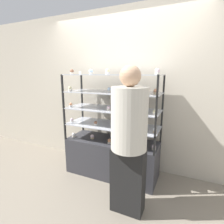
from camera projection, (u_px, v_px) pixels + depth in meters
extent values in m
plane|color=gray|center=(112.00, 173.00, 2.83)|extent=(20.00, 20.00, 0.00)
cube|color=beige|center=(122.00, 91.00, 2.92)|extent=(8.00, 0.05, 2.60)
cube|color=#333338|center=(112.00, 157.00, 2.77)|extent=(1.42, 0.53, 0.57)
cube|color=black|center=(83.00, 123.00, 3.19)|extent=(0.02, 0.02, 0.25)
cube|color=black|center=(161.00, 134.00, 2.63)|extent=(0.02, 0.02, 0.25)
cube|color=black|center=(65.00, 131.00, 2.74)|extent=(0.02, 0.02, 0.25)
cube|color=black|center=(154.00, 146.00, 2.18)|extent=(0.02, 0.02, 0.25)
cube|color=#B7BCC6|center=(112.00, 125.00, 2.66)|extent=(1.42, 0.53, 0.01)
cube|color=black|center=(82.00, 110.00, 3.13)|extent=(0.02, 0.02, 0.25)
cube|color=black|center=(162.00, 118.00, 2.58)|extent=(0.02, 0.02, 0.25)
cube|color=black|center=(64.00, 116.00, 2.69)|extent=(0.02, 0.02, 0.25)
cube|color=black|center=(155.00, 127.00, 2.13)|extent=(0.02, 0.02, 0.25)
cube|color=#B7BCC6|center=(112.00, 109.00, 2.61)|extent=(1.42, 0.53, 0.01)
cube|color=black|center=(82.00, 96.00, 3.08)|extent=(0.02, 0.02, 0.25)
cube|color=black|center=(163.00, 101.00, 2.52)|extent=(0.02, 0.02, 0.25)
cube|color=black|center=(63.00, 100.00, 2.63)|extent=(0.02, 0.02, 0.25)
cube|color=black|center=(157.00, 107.00, 2.07)|extent=(0.02, 0.02, 0.25)
cube|color=#B7BCC6|center=(112.00, 92.00, 2.55)|extent=(1.42, 0.53, 0.01)
cube|color=black|center=(81.00, 82.00, 3.02)|extent=(0.02, 0.02, 0.25)
cube|color=black|center=(164.00, 83.00, 2.47)|extent=(0.02, 0.02, 0.25)
cube|color=black|center=(62.00, 83.00, 2.58)|extent=(0.02, 0.02, 0.25)
cube|color=black|center=(158.00, 86.00, 2.02)|extent=(0.02, 0.02, 0.25)
cube|color=#B7BCC6|center=(112.00, 75.00, 2.50)|extent=(1.42, 0.53, 0.01)
cylinder|color=#C66660|center=(122.00, 107.00, 2.51)|extent=(0.15, 0.15, 0.08)
cylinder|color=#F4EAB2|center=(122.00, 104.00, 2.50)|extent=(0.16, 0.16, 0.02)
cube|color=#DBBC84|center=(129.00, 91.00, 2.38)|extent=(0.24, 0.13, 0.06)
cube|color=#F4EAB2|center=(129.00, 88.00, 2.37)|extent=(0.24, 0.13, 0.01)
cylinder|color=beige|center=(74.00, 136.00, 2.86)|extent=(0.05, 0.05, 0.03)
sphere|color=white|center=(74.00, 134.00, 2.85)|extent=(0.06, 0.06, 0.06)
cylinder|color=#CCB28C|center=(92.00, 138.00, 2.78)|extent=(0.05, 0.05, 0.03)
sphere|color=silver|center=(92.00, 136.00, 2.77)|extent=(0.06, 0.06, 0.06)
cylinder|color=beige|center=(109.00, 142.00, 2.60)|extent=(0.05, 0.05, 0.03)
sphere|color=#E5996B|center=(109.00, 141.00, 2.59)|extent=(0.06, 0.06, 0.06)
cylinder|color=white|center=(131.00, 144.00, 2.52)|extent=(0.05, 0.05, 0.03)
sphere|color=#F4EAB2|center=(131.00, 143.00, 2.52)|extent=(0.06, 0.06, 0.06)
cylinder|color=beige|center=(154.00, 149.00, 2.38)|extent=(0.05, 0.05, 0.03)
sphere|color=silver|center=(154.00, 147.00, 2.37)|extent=(0.06, 0.06, 0.06)
cube|color=white|center=(126.00, 149.00, 2.36)|extent=(0.04, 0.00, 0.04)
cylinder|color=white|center=(72.00, 121.00, 2.82)|extent=(0.05, 0.05, 0.03)
sphere|color=silver|center=(72.00, 119.00, 2.81)|extent=(0.05, 0.05, 0.05)
cylinder|color=white|center=(96.00, 124.00, 2.63)|extent=(0.05, 0.05, 0.03)
sphere|color=#8C5B42|center=(96.00, 123.00, 2.63)|extent=(0.05, 0.05, 0.05)
cylinder|color=white|center=(125.00, 127.00, 2.51)|extent=(0.05, 0.05, 0.03)
sphere|color=silver|center=(125.00, 125.00, 2.50)|extent=(0.05, 0.05, 0.05)
cylinder|color=#CCB28C|center=(155.00, 132.00, 2.30)|extent=(0.05, 0.05, 0.03)
sphere|color=white|center=(155.00, 130.00, 2.30)|extent=(0.05, 0.05, 0.05)
cube|color=white|center=(113.00, 129.00, 2.39)|extent=(0.04, 0.00, 0.04)
cylinder|color=white|center=(71.00, 106.00, 2.74)|extent=(0.05, 0.05, 0.03)
sphere|color=#E5996B|center=(71.00, 104.00, 2.74)|extent=(0.05, 0.05, 0.05)
cylinder|color=beige|center=(108.00, 110.00, 2.47)|extent=(0.05, 0.05, 0.03)
sphere|color=silver|center=(108.00, 108.00, 2.47)|extent=(0.05, 0.05, 0.05)
cylinder|color=beige|center=(155.00, 114.00, 2.21)|extent=(0.05, 0.05, 0.03)
sphere|color=#F4EAB2|center=(155.00, 112.00, 2.21)|extent=(0.05, 0.05, 0.05)
cube|color=white|center=(138.00, 113.00, 2.20)|extent=(0.04, 0.00, 0.04)
cylinder|color=beige|center=(70.00, 90.00, 2.70)|extent=(0.05, 0.05, 0.03)
sphere|color=#F4EAB2|center=(70.00, 88.00, 2.69)|extent=(0.06, 0.06, 0.06)
cylinder|color=white|center=(110.00, 91.00, 2.46)|extent=(0.05, 0.05, 0.03)
sphere|color=silver|center=(110.00, 89.00, 2.46)|extent=(0.06, 0.06, 0.06)
cylinder|color=#CCB28C|center=(156.00, 93.00, 2.25)|extent=(0.05, 0.05, 0.03)
sphere|color=#E5996B|center=(156.00, 91.00, 2.24)|extent=(0.06, 0.06, 0.06)
cube|color=white|center=(112.00, 92.00, 2.28)|extent=(0.04, 0.00, 0.04)
cylinder|color=beige|center=(72.00, 73.00, 2.70)|extent=(0.06, 0.06, 0.03)
sphere|color=#8C5B42|center=(72.00, 71.00, 2.69)|extent=(0.06, 0.06, 0.06)
cylinder|color=white|center=(91.00, 73.00, 2.59)|extent=(0.06, 0.06, 0.03)
sphere|color=silver|center=(91.00, 71.00, 2.58)|extent=(0.06, 0.06, 0.06)
cylinder|color=white|center=(108.00, 73.00, 2.36)|extent=(0.06, 0.06, 0.03)
sphere|color=#F4EAB2|center=(108.00, 71.00, 2.36)|extent=(0.06, 0.06, 0.06)
cylinder|color=white|center=(132.00, 73.00, 2.31)|extent=(0.06, 0.06, 0.03)
sphere|color=#F4EAB2|center=(132.00, 71.00, 2.30)|extent=(0.06, 0.06, 0.06)
cylinder|color=beige|center=(157.00, 73.00, 2.19)|extent=(0.06, 0.06, 0.03)
sphere|color=silver|center=(157.00, 71.00, 2.18)|extent=(0.06, 0.06, 0.06)
cube|color=white|center=(80.00, 73.00, 2.43)|extent=(0.04, 0.00, 0.04)
cube|color=black|center=(128.00, 180.00, 2.00)|extent=(0.37, 0.20, 0.78)
cylinder|color=beige|center=(129.00, 119.00, 1.85)|extent=(0.39, 0.39, 0.67)
sphere|color=tan|center=(130.00, 76.00, 1.75)|extent=(0.22, 0.22, 0.22)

